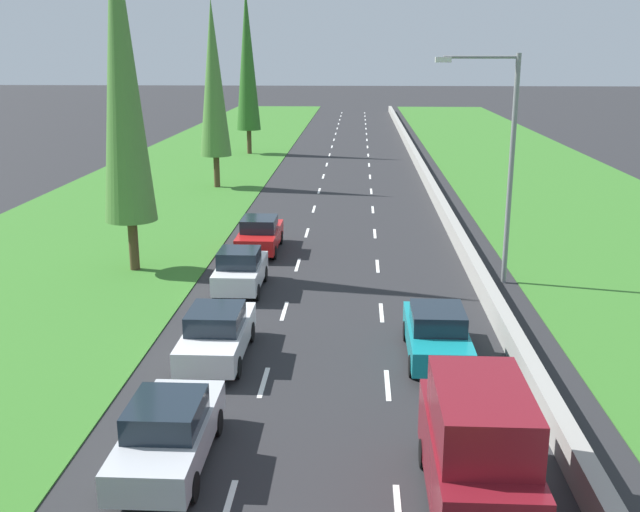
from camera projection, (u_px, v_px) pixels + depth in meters
name	position (u px, v px, depth m)	size (l,w,h in m)	color
ground_plane	(347.00, 170.00, 58.50)	(300.00, 300.00, 0.00)	#28282B
grass_verge_left	(188.00, 169.00, 59.12)	(14.00, 140.00, 0.04)	#387528
grass_verge_right	(532.00, 172.00, 57.78)	(14.00, 140.00, 0.04)	#387528
median_barrier	(420.00, 166.00, 58.10)	(0.44, 120.00, 0.85)	#9E9B93
lane_markings	(347.00, 170.00, 58.50)	(3.64, 116.00, 0.01)	white
silver_sedan_left_lane	(169.00, 432.00, 16.64)	(1.82, 4.50, 1.64)	silver
white_sedan_left_lane	(217.00, 333.00, 22.48)	(1.82, 4.50, 1.64)	white
white_hatchback_left_lane	(240.00, 270.00, 28.90)	(1.74, 3.90, 1.72)	white
maroon_van_right_lane	(477.00, 449.00, 14.82)	(1.96, 4.90, 2.82)	maroon
red_sedan_left_lane	(260.00, 234.00, 34.63)	(1.82, 4.50, 1.64)	red
teal_sedan_right_lane	(437.00, 333.00, 22.49)	(1.82, 4.50, 1.64)	teal
poplar_tree_second	(121.00, 67.00, 29.61)	(2.17, 2.17, 14.79)	#4C3823
poplar_tree_third	(213.00, 79.00, 49.30)	(2.11, 2.11, 12.45)	#4C3823
poplar_tree_fourth	(247.00, 60.00, 65.74)	(2.16, 2.16, 14.60)	#4C3823
street_light_mast	(503.00, 154.00, 28.75)	(3.20, 0.28, 9.00)	gray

